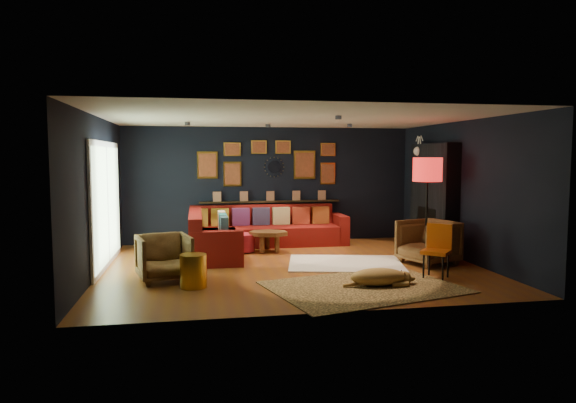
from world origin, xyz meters
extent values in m
plane|color=brown|center=(0.00, 0.00, 0.00)|extent=(6.50, 6.50, 0.00)
plane|color=black|center=(0.00, 2.75, 1.30)|extent=(6.50, 0.00, 6.50)
plane|color=black|center=(0.00, -2.75, 1.30)|extent=(6.50, 0.00, 6.50)
plane|color=black|center=(-3.25, 0.00, 1.30)|extent=(0.00, 5.50, 5.50)
plane|color=black|center=(3.25, 0.00, 1.30)|extent=(0.00, 5.50, 5.50)
plane|color=beige|center=(0.00, 0.00, 2.60)|extent=(6.50, 6.50, 0.00)
cube|color=maroon|center=(-0.20, 2.25, 0.21)|extent=(3.20, 0.95, 0.42)
cube|color=maroon|center=(-0.20, 2.60, 0.63)|extent=(3.20, 0.24, 0.46)
cube|color=maroon|center=(1.50, 2.25, 0.32)|extent=(0.22, 0.95, 0.64)
cube|color=maroon|center=(-1.32, 1.15, 0.21)|extent=(0.95, 2.20, 0.42)
cube|color=maroon|center=(-1.68, 1.15, 0.63)|extent=(0.24, 2.20, 0.46)
cube|color=maroon|center=(-1.32, 0.15, 0.32)|extent=(0.95, 0.22, 0.64)
cube|color=gold|center=(-1.60, 2.40, 0.62)|extent=(0.38, 0.14, 0.38)
cube|color=#A58123|center=(-1.15, 2.40, 0.62)|extent=(0.38, 0.14, 0.38)
cube|color=#562659|center=(-0.70, 2.40, 0.62)|extent=(0.38, 0.14, 0.38)
cube|color=#2E2B47|center=(-0.25, 2.40, 0.62)|extent=(0.38, 0.14, 0.38)
cube|color=tan|center=(0.20, 2.40, 0.62)|extent=(0.38, 0.14, 0.38)
cube|color=maroon|center=(0.65, 2.40, 0.62)|extent=(0.38, 0.14, 0.38)
cube|color=brown|center=(1.10, 2.40, 0.62)|extent=(0.38, 0.14, 0.38)
cube|color=beige|center=(-1.15, 1.85, 0.62)|extent=(0.14, 0.38, 0.38)
cube|color=#195E64|center=(-1.15, 1.35, 0.62)|extent=(0.14, 0.38, 0.38)
cube|color=#295161|center=(-1.15, 0.85, 0.62)|extent=(0.14, 0.38, 0.38)
cube|color=black|center=(0.00, 2.68, 0.92)|extent=(3.20, 0.12, 0.04)
cube|color=gold|center=(-1.40, 2.72, 1.75)|extent=(0.45, 0.03, 0.60)
cube|color=#9B482B|center=(-1.40, 2.70, 1.75)|extent=(0.38, 0.01, 0.51)
cube|color=gold|center=(-0.85, 2.72, 1.55)|extent=(0.40, 0.03, 0.55)
cube|color=#9B482B|center=(-0.85, 2.70, 1.55)|extent=(0.34, 0.01, 0.47)
cube|color=gold|center=(-0.85, 2.72, 2.10)|extent=(0.38, 0.03, 0.30)
cube|color=#9B482B|center=(-0.85, 2.70, 2.10)|extent=(0.32, 0.01, 0.25)
cube|color=gold|center=(0.80, 2.72, 1.75)|extent=(0.50, 0.03, 0.65)
cube|color=#9B482B|center=(0.80, 2.70, 1.75)|extent=(0.42, 0.01, 0.55)
cube|color=gold|center=(1.35, 2.72, 1.55)|extent=(0.35, 0.03, 0.50)
cube|color=#9B482B|center=(1.35, 2.70, 1.55)|extent=(0.30, 0.01, 0.42)
cube|color=gold|center=(1.35, 2.72, 2.10)|extent=(0.35, 0.03, 0.30)
cube|color=#9B482B|center=(1.35, 2.70, 2.10)|extent=(0.30, 0.01, 0.25)
cube|color=gold|center=(-0.25, 2.72, 2.15)|extent=(0.35, 0.03, 0.30)
cube|color=#9B482B|center=(-0.25, 2.70, 2.15)|extent=(0.30, 0.01, 0.25)
cube|color=gold|center=(0.30, 2.72, 2.15)|extent=(0.35, 0.03, 0.30)
cube|color=#9B482B|center=(0.30, 2.70, 2.15)|extent=(0.30, 0.01, 0.25)
cylinder|color=silver|center=(0.10, 2.72, 1.70)|extent=(0.28, 0.03, 0.28)
cone|color=gold|center=(0.32, 2.72, 1.70)|extent=(0.03, 0.16, 0.03)
cone|color=gold|center=(0.30, 2.72, 1.78)|extent=(0.04, 0.16, 0.04)
cone|color=gold|center=(0.26, 2.72, 1.86)|extent=(0.04, 0.16, 0.04)
cone|color=gold|center=(0.18, 2.72, 1.90)|extent=(0.04, 0.16, 0.04)
cone|color=gold|center=(0.10, 2.72, 1.92)|extent=(0.03, 0.16, 0.03)
cone|color=gold|center=(0.02, 2.72, 1.90)|extent=(0.04, 0.16, 0.04)
cone|color=gold|center=(-0.06, 2.72, 1.86)|extent=(0.04, 0.16, 0.04)
cone|color=gold|center=(-0.10, 2.72, 1.78)|extent=(0.04, 0.16, 0.04)
cone|color=gold|center=(-0.12, 2.72, 1.70)|extent=(0.03, 0.16, 0.03)
cone|color=gold|center=(-0.10, 2.72, 1.62)|extent=(0.04, 0.16, 0.04)
cone|color=gold|center=(-0.06, 2.72, 1.54)|extent=(0.04, 0.16, 0.04)
cone|color=gold|center=(0.02, 2.72, 1.50)|extent=(0.04, 0.16, 0.04)
cone|color=gold|center=(0.10, 2.72, 1.48)|extent=(0.03, 0.16, 0.03)
cone|color=gold|center=(0.18, 2.72, 1.50)|extent=(0.04, 0.16, 0.04)
cone|color=gold|center=(0.26, 2.72, 1.54)|extent=(0.04, 0.16, 0.04)
cone|color=gold|center=(0.30, 2.72, 1.62)|extent=(0.04, 0.16, 0.04)
cube|color=black|center=(3.10, 0.90, 1.10)|extent=(0.30, 1.60, 2.20)
cube|color=black|center=(3.04, 0.90, 0.45)|extent=(0.20, 0.80, 0.90)
cone|color=white|center=(3.19, 1.40, 2.05)|extent=(0.35, 0.28, 0.28)
sphere|color=white|center=(2.97, 1.40, 2.05)|extent=(0.20, 0.20, 0.20)
cylinder|color=white|center=(2.99, 1.34, 2.22)|extent=(0.02, 0.10, 0.28)
cylinder|color=white|center=(2.99, 1.46, 2.22)|extent=(0.02, 0.10, 0.28)
cube|color=white|center=(-3.22, 0.60, 1.10)|extent=(0.04, 2.80, 2.20)
cube|color=#C2EBB4|center=(-3.20, 0.60, 1.10)|extent=(0.01, 2.60, 2.00)
cube|color=white|center=(-3.19, 0.60, 1.10)|extent=(0.02, 0.06, 2.00)
cylinder|color=black|center=(-1.80, 1.20, 2.56)|extent=(0.10, 0.10, 0.06)
cylinder|color=black|center=(-0.20, 1.60, 2.56)|extent=(0.10, 0.10, 0.06)
cylinder|color=black|center=(1.40, 1.20, 2.56)|extent=(0.10, 0.10, 0.06)
cylinder|color=black|center=(0.60, -0.80, 2.56)|extent=(0.10, 0.10, 0.06)
cube|color=white|center=(0.98, 0.00, 0.01)|extent=(2.28, 1.87, 0.03)
cube|color=tan|center=(0.77, -1.66, 0.01)|extent=(3.09, 2.54, 0.02)
cylinder|color=brown|center=(-0.38, 1.25, 0.19)|extent=(0.10, 0.10, 0.32)
cylinder|color=brown|center=(-0.07, 1.25, 0.19)|extent=(0.10, 0.10, 0.32)
cylinder|color=brown|center=(-0.23, 1.60, 0.19)|extent=(0.10, 0.10, 0.32)
cylinder|color=maroon|center=(-0.76, 1.50, 0.20)|extent=(0.53, 0.53, 0.35)
imported|color=#A9743A|center=(-2.17, -0.68, 0.40)|extent=(0.93, 0.90, 0.80)
imported|color=#A9743A|center=(2.45, -0.24, 0.44)|extent=(1.02, 1.06, 0.88)
cylinder|color=gold|center=(-1.72, -1.18, 0.25)|extent=(0.40, 0.40, 0.50)
cylinder|color=black|center=(1.88, -1.30, 0.21)|extent=(0.03, 0.03, 0.42)
cylinder|color=black|center=(2.11, -1.50, 0.21)|extent=(0.03, 0.03, 0.42)
cylinder|color=black|center=(2.08, -1.07, 0.21)|extent=(0.03, 0.03, 0.42)
cylinder|color=black|center=(2.31, -1.27, 0.21)|extent=(0.03, 0.03, 0.42)
cube|color=#D45312|center=(2.09, -1.28, 0.42)|extent=(0.57, 0.57, 0.06)
cube|color=#D45312|center=(2.21, -1.15, 0.66)|extent=(0.34, 0.31, 0.40)
cylinder|color=black|center=(2.50, -0.05, 0.02)|extent=(0.32, 0.32, 0.04)
cylinder|color=black|center=(2.50, -0.05, 0.81)|extent=(0.04, 0.04, 1.55)
cylinder|color=red|center=(2.50, -0.05, 1.70)|extent=(0.53, 0.53, 0.44)
camera|label=1|loc=(-1.66, -8.80, 1.94)|focal=32.00mm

